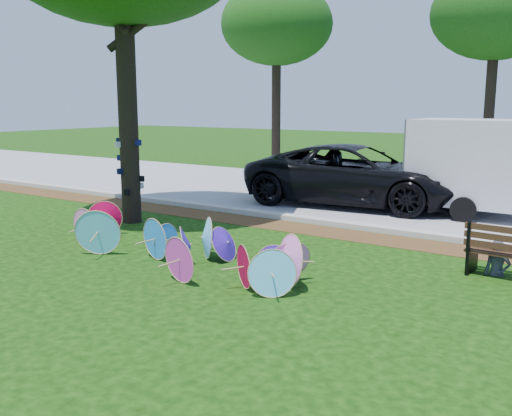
% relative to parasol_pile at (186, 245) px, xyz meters
% --- Properties ---
extents(ground, '(90.00, 90.00, 0.00)m').
position_rel_parasol_pile_xyz_m(ground, '(0.15, -0.83, -0.38)').
color(ground, black).
rests_on(ground, ground).
extents(mulch_strip, '(90.00, 1.00, 0.01)m').
position_rel_parasol_pile_xyz_m(mulch_strip, '(0.15, 3.67, -0.37)').
color(mulch_strip, '#472D16').
rests_on(mulch_strip, ground).
extents(curb, '(90.00, 0.30, 0.12)m').
position_rel_parasol_pile_xyz_m(curb, '(0.15, 4.37, -0.32)').
color(curb, '#B7B5AD').
rests_on(curb, ground).
extents(street, '(90.00, 8.00, 0.01)m').
position_rel_parasol_pile_xyz_m(street, '(0.15, 8.52, -0.37)').
color(street, gray).
rests_on(street, ground).
extents(parasol_pile, '(5.69, 2.00, 0.88)m').
position_rel_parasol_pile_xyz_m(parasol_pile, '(0.00, 0.00, 0.00)').
color(parasol_pile, '#E83AC4').
rests_on(parasol_pile, ground).
extents(black_van, '(6.18, 3.38, 1.64)m').
position_rel_parasol_pile_xyz_m(black_van, '(-0.05, 7.09, 0.45)').
color(black_van, black).
rests_on(black_van, ground).
extents(cargo_trailer, '(2.96, 1.87, 2.67)m').
position_rel_parasol_pile_xyz_m(cargo_trailer, '(3.00, 7.34, 0.96)').
color(cargo_trailer, silver).
rests_on(cargo_trailer, ground).
extents(person_left, '(0.46, 0.36, 1.13)m').
position_rel_parasol_pile_xyz_m(person_left, '(4.56, 2.39, 0.19)').
color(person_left, '#373D4B').
rests_on(person_left, ground).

